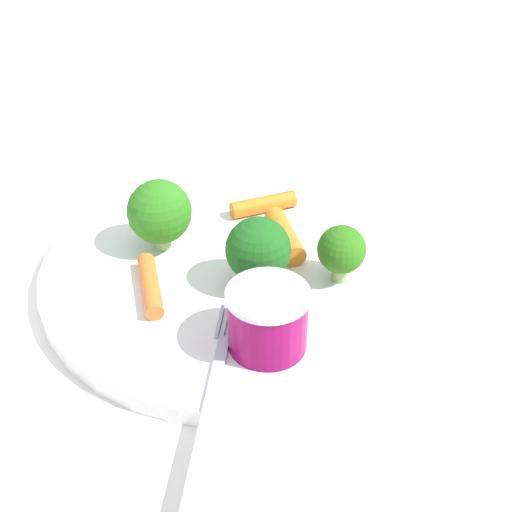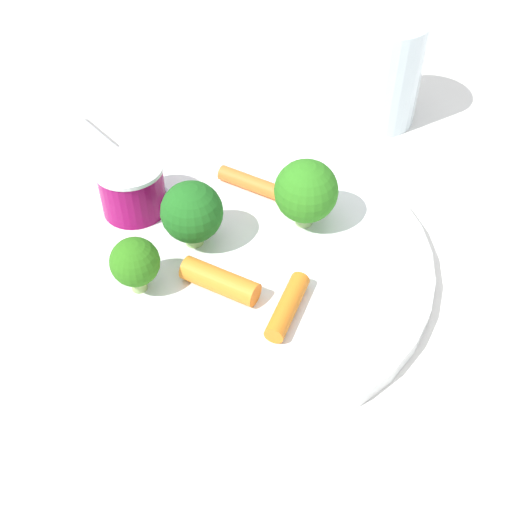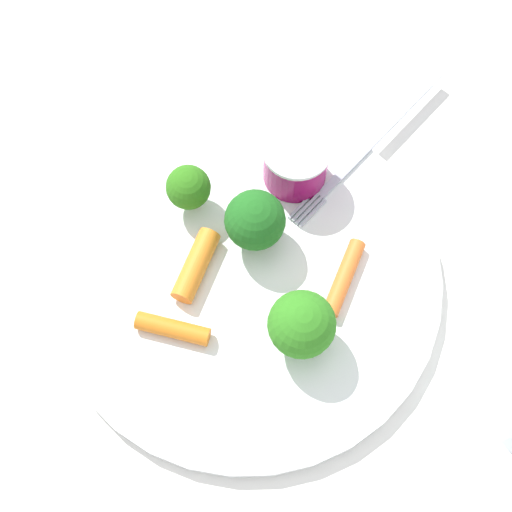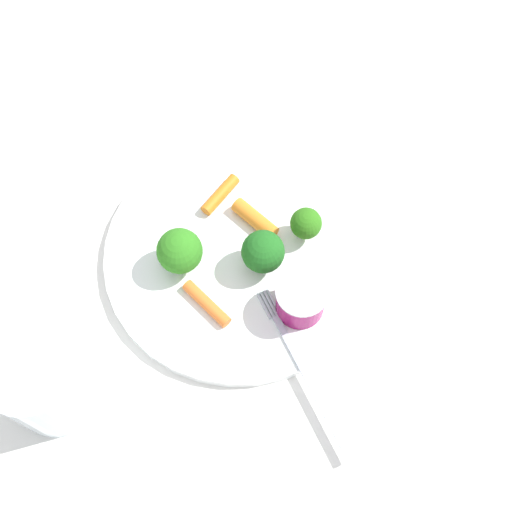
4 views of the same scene
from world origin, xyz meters
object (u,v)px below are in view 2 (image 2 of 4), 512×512
(broccoli_floret_2, at_px, (135,263))
(carrot_stick_1, at_px, (288,306))
(carrot_stick_0, at_px, (220,281))
(carrot_stick_2, at_px, (253,184))
(drinking_glass, at_px, (380,71))
(fork, at_px, (125,159))
(broccoli_floret_1, at_px, (306,192))
(sauce_cup, at_px, (132,188))
(plate, at_px, (232,258))
(broccoli_floret_0, at_px, (192,213))

(broccoli_floret_2, distance_m, carrot_stick_1, 0.10)
(carrot_stick_0, height_order, carrot_stick_2, carrot_stick_0)
(carrot_stick_1, bearing_deg, carrot_stick_2, 179.17)
(drinking_glass, bearing_deg, fork, -79.76)
(broccoli_floret_1, distance_m, broccoli_floret_2, 0.12)
(broccoli_floret_2, relative_size, drinking_glass, 0.45)
(fork, xyz_separation_m, drinking_glass, (-0.04, 0.22, 0.03))
(sauce_cup, bearing_deg, drinking_glass, 114.85)
(broccoli_floret_2, bearing_deg, sauce_cup, 178.44)
(plate, height_order, carrot_stick_0, carrot_stick_0)
(plate, height_order, broccoli_floret_1, broccoli_floret_1)
(drinking_glass, bearing_deg, carrot_stick_2, -53.12)
(broccoli_floret_0, height_order, carrot_stick_0, broccoli_floret_0)
(broccoli_floret_1, height_order, carrot_stick_0, broccoli_floret_1)
(sauce_cup, height_order, carrot_stick_2, sauce_cup)
(broccoli_floret_0, bearing_deg, sauce_cup, -138.60)
(sauce_cup, distance_m, broccoli_floret_2, 0.08)
(fork, bearing_deg, broccoli_floret_2, 1.09)
(carrot_stick_1, xyz_separation_m, carrot_stick_2, (-0.12, 0.00, -0.00))
(carrot_stick_0, distance_m, carrot_stick_2, 0.10)
(broccoli_floret_2, bearing_deg, plate, 108.43)
(drinking_glass, bearing_deg, carrot_stick_0, -41.33)
(broccoli_floret_1, relative_size, carrot_stick_1, 1.02)
(broccoli_floret_0, distance_m, carrot_stick_2, 0.07)
(sauce_cup, height_order, broccoli_floret_2, same)
(plate, bearing_deg, carrot_stick_0, -22.16)
(carrot_stick_1, xyz_separation_m, fork, (-0.18, -0.09, -0.00))
(fork, bearing_deg, carrot_stick_1, 27.35)
(carrot_stick_2, bearing_deg, broccoli_floret_0, -46.70)
(plate, distance_m, carrot_stick_0, 0.04)
(carrot_stick_1, bearing_deg, broccoli_floret_1, 159.06)
(broccoli_floret_1, height_order, fork, broccoli_floret_1)
(sauce_cup, height_order, broccoli_floret_0, broccoli_floret_0)
(plate, height_order, sauce_cup, sauce_cup)
(plate, xyz_separation_m, sauce_cup, (-0.06, -0.06, 0.03))
(fork, bearing_deg, broccoli_floret_0, 22.53)
(plate, relative_size, drinking_glass, 3.04)
(broccoli_floret_2, relative_size, fork, 0.26)
(carrot_stick_0, bearing_deg, carrot_stick_1, 54.09)
(plate, relative_size, carrot_stick_0, 5.24)
(broccoli_floret_1, bearing_deg, broccoli_floret_0, -86.25)
(fork, bearing_deg, broccoli_floret_1, 51.24)
(broccoli_floret_0, height_order, carrot_stick_1, broccoli_floret_0)
(carrot_stick_0, bearing_deg, broccoli_floret_2, -102.10)
(sauce_cup, xyz_separation_m, broccoli_floret_1, (0.04, 0.12, 0.01))
(fork, relative_size, drinking_glass, 1.74)
(carrot_stick_1, bearing_deg, plate, -157.48)
(fork, height_order, drinking_glass, drinking_glass)
(broccoli_floret_0, distance_m, drinking_glass, 0.23)
(plate, distance_m, carrot_stick_2, 0.07)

